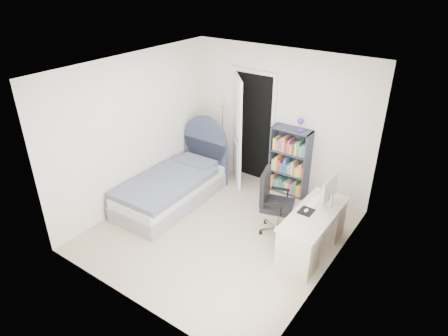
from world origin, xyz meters
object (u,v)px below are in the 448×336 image
Objects in this scene: floor_lamp at (223,143)px; bookcase at (290,164)px; desk at (313,230)px; bed at (174,186)px; nightstand at (213,154)px; office_chair at (272,199)px.

bookcase reaches higher than floor_lamp.
desk is (2.47, -1.30, -0.22)m from floor_lamp.
bed is 3.56× the size of nightstand.
desk is at bearing -7.00° from office_chair.
office_chair is at bearing -75.03° from bookcase.
floor_lamp is 1.06× the size of desk.
bed reaches higher than office_chair.
desk is 0.74m from office_chair.
floor_lamp reaches higher than office_chair.
floor_lamp is at bearing 179.74° from bookcase.
bed is at bearing -86.19° from nightstand.
office_chair is at bearing -34.58° from floor_lamp.
bookcase is (1.47, 1.40, 0.27)m from bed.
bookcase is (1.55, 0.16, 0.18)m from nightstand.
office_chair is (-0.71, 0.09, 0.20)m from desk.
floor_lamp is at bearing 145.42° from office_chair.
bookcase reaches higher than nightstand.
floor_lamp is at bearing 152.24° from desk.
bed is 2.05m from bookcase.
desk is at bearing -27.76° from floor_lamp.
office_chair is (1.87, -1.05, 0.18)m from nightstand.
bookcase is at bearing 5.86° from nightstand.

